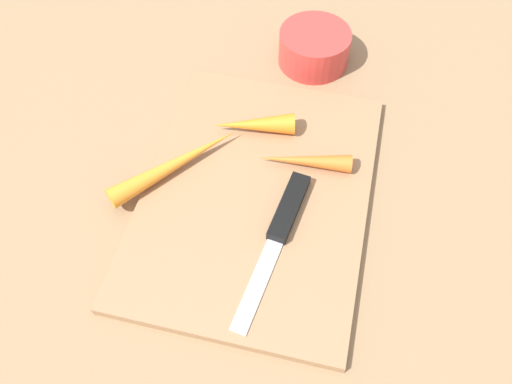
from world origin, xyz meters
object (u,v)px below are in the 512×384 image
knife (285,217)px  small_bowl (314,48)px  carrot_medium (304,161)px  carrot_shortest (253,125)px  cutting_board (256,195)px  carrot_longest (176,163)px

knife → small_bowl: (0.28, 0.02, 0.01)m
knife → small_bowl: size_ratio=2.02×
carrot_medium → carrot_shortest: carrot_shortest is taller
cutting_board → knife: knife is taller
carrot_medium → small_bowl: 0.20m
cutting_board → carrot_medium: size_ratio=3.22×
cutting_board → knife: bearing=-125.7°
carrot_shortest → small_bowl: 0.17m
carrot_shortest → carrot_longest: size_ratio=0.58×
small_bowl → cutting_board: bearing=174.3°
carrot_longest → small_bowl: bearing=13.3°
carrot_longest → knife: bearing=-64.9°
cutting_board → carrot_longest: size_ratio=2.06×
carrot_shortest → cutting_board: bearing=90.7°
knife → carrot_shortest: bearing=-143.4°
carrot_longest → small_bowl: size_ratio=1.76×
cutting_board → carrot_medium: 0.07m
knife → carrot_shortest: size_ratio=1.97×
knife → carrot_longest: carrot_longest is taller
carrot_medium → carrot_shortest: size_ratio=1.10×
carrot_shortest → carrot_longest: 0.11m
knife → carrot_medium: carrot_medium is taller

